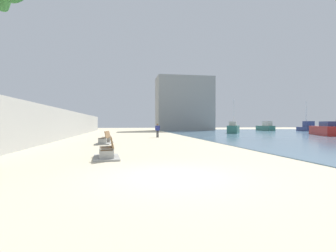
% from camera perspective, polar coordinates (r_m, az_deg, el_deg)
% --- Properties ---
extents(ground_plane, '(120.00, 120.00, 0.00)m').
position_cam_1_polar(ground_plane, '(25.33, -6.94, -2.91)').
color(ground_plane, beige).
extents(seawall, '(0.80, 64.00, 2.93)m').
position_cam_1_polar(seawall, '(26.01, -23.68, 0.37)').
color(seawall, '#9E9E99').
rests_on(seawall, ground).
extents(bench_near, '(1.27, 2.18, 0.98)m').
position_cam_1_polar(bench_near, '(11.58, -13.63, -5.99)').
color(bench_near, '#9E9E99').
rests_on(bench_near, ground).
extents(bench_far, '(1.35, 2.22, 0.98)m').
position_cam_1_polar(bench_far, '(19.66, -14.12, -3.27)').
color(bench_far, '#9E9E99').
rests_on(bench_far, ground).
extents(person_walking, '(0.53, 0.21, 1.53)m').
position_cam_1_polar(person_walking, '(27.65, -2.39, -0.80)').
color(person_walking, '#333338').
rests_on(person_walking, ground).
extents(boat_mid_bay, '(4.23, 6.05, 5.28)m').
position_cam_1_polar(boat_mid_bay, '(40.45, 14.61, -0.52)').
color(boat_mid_bay, '#337060').
rests_on(boat_mid_bay, water_bay).
extents(boat_distant, '(2.59, 4.29, 6.11)m').
position_cam_1_polar(boat_distant, '(55.73, 28.98, -0.28)').
color(boat_distant, navy).
rests_on(boat_distant, water_bay).
extents(boat_far_left, '(5.17, 7.75, 1.75)m').
position_cam_1_polar(boat_far_left, '(37.91, 32.37, -0.72)').
color(boat_far_left, red).
rests_on(boat_far_left, water_bay).
extents(boat_far_right, '(1.59, 5.21, 1.96)m').
position_cam_1_polar(boat_far_right, '(55.86, 21.22, -0.23)').
color(boat_far_right, '#337060').
rests_on(boat_far_right, water_bay).
extents(harbor_building, '(12.00, 6.00, 11.49)m').
position_cam_1_polar(harbor_building, '(54.92, 3.71, 5.00)').
color(harbor_building, gray).
rests_on(harbor_building, ground).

